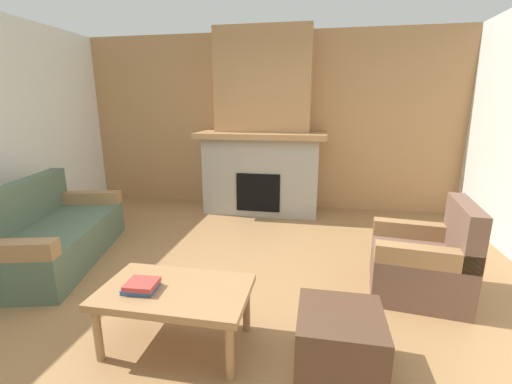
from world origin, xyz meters
name	(u,v)px	position (x,y,z in m)	size (l,w,h in m)	color
ground	(212,298)	(0.00, 0.00, 0.00)	(9.00, 9.00, 0.00)	olive
wall_back_wood_panel	(267,122)	(0.00, 3.00, 1.35)	(6.00, 0.12, 2.70)	#A87A4C
fireplace	(263,136)	(0.00, 2.62, 1.16)	(1.90, 0.82, 2.70)	gray
couch	(51,235)	(-1.90, 0.41, 0.29)	(1.26, 1.95, 0.85)	#4C604C
armchair	(424,262)	(1.80, 0.43, 0.29)	(0.85, 0.85, 0.85)	brown
coffee_table	(175,295)	(-0.06, -0.60, 0.38)	(1.00, 0.60, 0.43)	#997047
ottoman	(339,342)	(1.03, -0.65, 0.20)	(0.52, 0.52, 0.40)	#4C3323
book_stack_near_edge	(141,286)	(-0.27, -0.66, 0.46)	(0.23, 0.20, 0.06)	#335699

